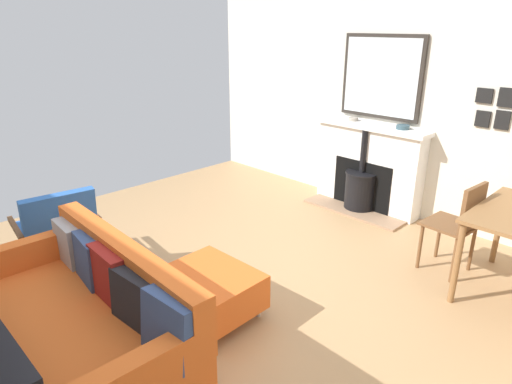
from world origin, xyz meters
TOP-DOWN VIEW (x-y plane):
  - ground_plane at (0.00, 0.00)m, footprint 5.61×5.56m
  - wall_left at (-2.81, 0.00)m, footprint 0.12×5.56m
  - fireplace at (-2.59, -0.16)m, footprint 0.55×1.39m
  - mirror_over_mantel at (-2.72, -0.16)m, footprint 0.04×0.98m
  - mantel_bowl_near at (-2.63, -0.42)m, footprint 0.12×0.12m
  - mantel_bowl_far at (-2.63, 0.22)m, footprint 0.14×0.14m
  - sofa at (1.00, 0.14)m, footprint 0.85×1.76m
  - ottoman at (0.10, 0.21)m, footprint 0.59×0.71m
  - armchair_accent at (0.62, -1.30)m, footprint 0.74×0.66m
  - dining_chair_near_fireplace at (-1.83, 1.25)m, footprint 0.43×0.43m
  - photo_gallery_row at (-2.73, 1.07)m, footprint 0.02×0.34m

SIDE VIEW (x-z plane):
  - ground_plane at x=0.00m, z-range -0.01..0.00m
  - ottoman at x=0.10m, z-range 0.04..0.41m
  - sofa at x=1.00m, z-range -0.04..0.78m
  - armchair_accent at x=0.62m, z-range 0.05..0.83m
  - fireplace at x=-2.59m, z-range -0.06..0.97m
  - dining_chair_near_fireplace at x=-1.83m, z-range 0.08..0.94m
  - mantel_bowl_near at x=-2.63m, z-range 1.03..1.07m
  - mantel_bowl_far at x=-2.63m, z-range 1.03..1.08m
  - wall_left at x=-2.81m, z-range 0.00..2.67m
  - photo_gallery_row at x=-2.73m, z-range 1.15..1.55m
  - mirror_over_mantel at x=-2.72m, z-range 1.09..2.01m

